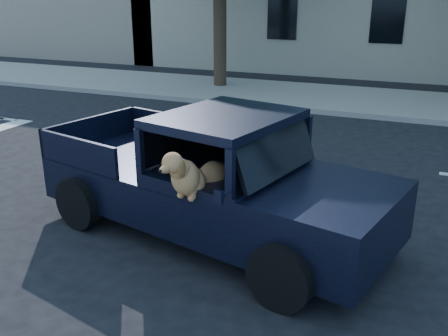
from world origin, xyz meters
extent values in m
plane|color=black|center=(0.00, 0.00, 0.00)|extent=(120.00, 120.00, 0.00)
cube|color=gray|center=(0.00, 9.20, 0.07)|extent=(60.00, 4.00, 0.15)
cylinder|color=#332619|center=(-4.00, 9.60, 2.20)|extent=(0.44, 0.44, 4.40)
cube|color=black|center=(0.25, -0.50, 0.60)|extent=(5.25, 2.97, 0.63)
cube|color=black|center=(1.97, -0.89, 0.99)|extent=(1.82, 2.18, 0.15)
cube|color=black|center=(0.48, -0.55, 1.71)|extent=(1.85, 2.11, 0.11)
cube|color=black|center=(1.24, -0.73, 1.38)|extent=(0.60, 1.65, 0.54)
cube|color=black|center=(0.57, -1.01, 0.78)|extent=(0.63, 0.63, 0.36)
cube|color=black|center=(0.96, -1.88, 1.22)|extent=(0.10, 0.07, 0.15)
camera|label=1|loc=(2.90, -6.32, 3.27)|focal=40.00mm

